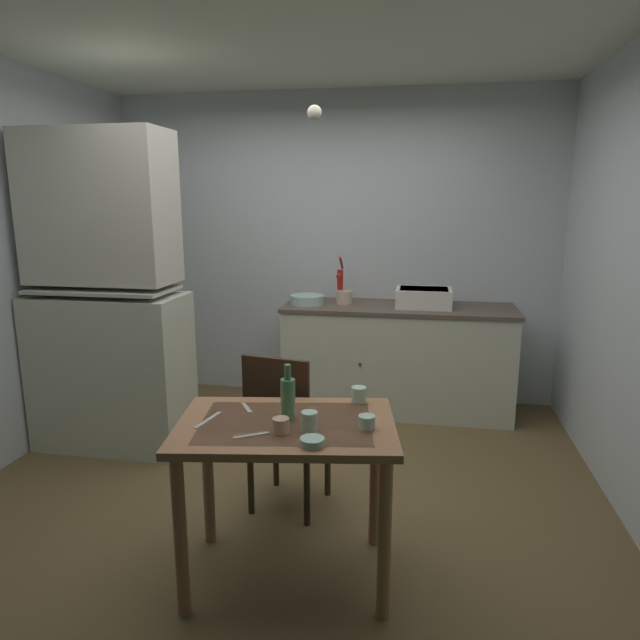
% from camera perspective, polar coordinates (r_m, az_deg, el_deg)
% --- Properties ---
extents(ground_plane, '(4.83, 4.83, 0.00)m').
position_cam_1_polar(ground_plane, '(3.61, -3.44, -16.75)').
color(ground_plane, brown).
extents(wall_back, '(3.93, 0.10, 2.65)m').
position_cam_1_polar(wall_back, '(4.98, 1.37, 7.32)').
color(wall_back, silver).
rests_on(wall_back, ground).
extents(ceiling_slab, '(3.93, 3.67, 0.10)m').
position_cam_1_polar(ceiling_slab, '(3.30, -4.12, 28.87)').
color(ceiling_slab, silver).
extents(hutch_cabinet, '(1.06, 0.52, 2.20)m').
position_cam_1_polar(hutch_cabinet, '(4.15, -20.88, 1.44)').
color(hutch_cabinet, beige).
rests_on(hutch_cabinet, ground).
extents(counter_cabinet, '(1.88, 0.64, 0.89)m').
position_cam_1_polar(counter_cabinet, '(4.72, 7.86, -3.90)').
color(counter_cabinet, beige).
rests_on(counter_cabinet, ground).
extents(sink_basin, '(0.44, 0.34, 0.15)m').
position_cam_1_polar(sink_basin, '(4.60, 10.52, 2.29)').
color(sink_basin, white).
rests_on(sink_basin, counter_cabinet).
extents(hand_pump, '(0.05, 0.27, 0.39)m').
position_cam_1_polar(hand_pump, '(4.67, 2.06, 3.78)').
color(hand_pump, '#B21E19').
rests_on(hand_pump, counter_cabinet).
extents(mixing_bowl_counter, '(0.28, 0.28, 0.08)m').
position_cam_1_polar(mixing_bowl_counter, '(4.65, -1.32, 2.09)').
color(mixing_bowl_counter, '#ADD1C1').
rests_on(mixing_bowl_counter, counter_cabinet).
extents(stoneware_crock, '(0.14, 0.14, 0.11)m').
position_cam_1_polar(stoneware_crock, '(4.66, 2.51, 2.34)').
color(stoneware_crock, beige).
rests_on(stoneware_crock, counter_cabinet).
extents(dining_table, '(1.06, 0.79, 0.77)m').
position_cam_1_polar(dining_table, '(2.60, -3.45, -12.97)').
color(dining_table, '#A06B48').
rests_on(dining_table, ground).
extents(chair_far_side, '(0.46, 0.46, 0.94)m').
position_cam_1_polar(chair_far_side, '(3.18, -3.62, -11.08)').
color(chair_far_side, '#332718').
rests_on(chair_far_side, ground).
extents(serving_bowl_wide, '(0.10, 0.10, 0.03)m').
position_cam_1_polar(serving_bowl_wide, '(2.31, -0.80, -12.31)').
color(serving_bowl_wide, '#ADD1C1').
rests_on(serving_bowl_wide, dining_table).
extents(mug_tall, '(0.07, 0.07, 0.06)m').
position_cam_1_polar(mug_tall, '(2.47, 4.78, -10.34)').
color(mug_tall, '#ADD1C1').
rests_on(mug_tall, dining_table).
extents(teacup_mint, '(0.07, 0.07, 0.08)m').
position_cam_1_polar(teacup_mint, '(2.77, 3.97, -7.61)').
color(teacup_mint, '#ADD1C1').
rests_on(teacup_mint, dining_table).
extents(teacup_cream, '(0.07, 0.07, 0.08)m').
position_cam_1_polar(teacup_cream, '(2.45, -1.10, -10.26)').
color(teacup_cream, '#ADD1C1').
rests_on(teacup_cream, dining_table).
extents(mug_dark, '(0.07, 0.07, 0.07)m').
position_cam_1_polar(mug_dark, '(2.43, -4.01, -10.69)').
color(mug_dark, tan).
rests_on(mug_dark, dining_table).
extents(glass_bottle, '(0.07, 0.07, 0.25)m').
position_cam_1_polar(glass_bottle, '(2.56, -3.29, -7.83)').
color(glass_bottle, '#4C7F56').
rests_on(glass_bottle, dining_table).
extents(table_knife, '(0.06, 0.20, 0.00)m').
position_cam_1_polar(table_knife, '(2.61, -11.35, -9.96)').
color(table_knife, silver).
rests_on(table_knife, dining_table).
extents(teaspoon_near_bowl, '(0.09, 0.13, 0.00)m').
position_cam_1_polar(teaspoon_near_bowl, '(2.72, -7.50, -8.87)').
color(teaspoon_near_bowl, beige).
rests_on(teaspoon_near_bowl, dining_table).
extents(teaspoon_by_cup, '(0.14, 0.10, 0.00)m').
position_cam_1_polar(teaspoon_by_cup, '(2.42, -7.03, -11.60)').
color(teaspoon_by_cup, beige).
rests_on(teaspoon_by_cup, dining_table).
extents(pendant_bulb, '(0.08, 0.08, 0.08)m').
position_cam_1_polar(pendant_bulb, '(3.25, -0.57, 20.40)').
color(pendant_bulb, '#F9EFCC').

